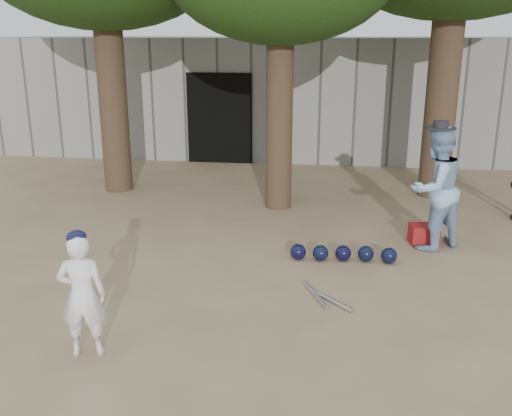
# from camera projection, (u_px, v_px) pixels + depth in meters

# --- Properties ---
(ground) EXTENTS (70.00, 70.00, 0.00)m
(ground) POSITION_uv_depth(u_px,v_px,m) (195.00, 307.00, 6.78)
(ground) COLOR #937C5E
(ground) RESTS_ON ground
(boy_player) EXTENTS (0.52, 0.40, 1.29)m
(boy_player) POSITION_uv_depth(u_px,v_px,m) (82.00, 296.00, 5.62)
(boy_player) COLOR white
(boy_player) RESTS_ON ground
(spectator_blue) EXTENTS (1.14, 1.10, 1.85)m
(spectator_blue) POSITION_uv_depth(u_px,v_px,m) (435.00, 189.00, 8.39)
(spectator_blue) COLOR #8DB1DA
(spectator_blue) RESTS_ON ground
(red_bag) EXTENTS (0.46, 0.38, 0.30)m
(red_bag) POSITION_uv_depth(u_px,v_px,m) (424.00, 234.00, 8.78)
(red_bag) COLOR #A62016
(red_bag) RESTS_ON ground
(back_building) EXTENTS (16.00, 5.24, 3.00)m
(back_building) POSITION_uv_depth(u_px,v_px,m) (278.00, 92.00, 16.13)
(back_building) COLOR gray
(back_building) RESTS_ON ground
(helmet_row) EXTENTS (1.51, 0.29, 0.23)m
(helmet_row) POSITION_uv_depth(u_px,v_px,m) (343.00, 253.00, 8.11)
(helmet_row) COLOR black
(helmet_row) RESTS_ON ground
(bat_pile) EXTENTS (0.62, 0.74, 0.06)m
(bat_pile) POSITION_uv_depth(u_px,v_px,m) (323.00, 297.00, 6.97)
(bat_pile) COLOR #ABAAB1
(bat_pile) RESTS_ON ground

